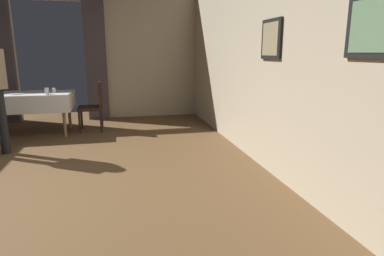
% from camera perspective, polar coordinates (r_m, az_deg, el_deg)
% --- Properties ---
extents(wall_right, '(0.16, 8.40, 3.00)m').
position_cam_1_polar(wall_right, '(3.91, 15.89, 13.22)').
color(wall_right, beige).
rests_on(wall_right, ground).
extents(wall_back, '(6.40, 0.27, 3.00)m').
position_cam_1_polar(wall_back, '(7.75, -23.35, 12.47)').
color(wall_back, beige).
rests_on(wall_back, ground).
extents(dining_table_mid, '(1.57, 0.89, 0.75)m').
position_cam_1_polar(dining_table_mid, '(6.56, -26.90, 4.58)').
color(dining_table_mid, olive).
rests_on(dining_table_mid, ground).
extents(chair_mid_right, '(0.44, 0.44, 0.93)m').
position_cam_1_polar(chair_mid_right, '(6.43, -16.56, 4.09)').
color(chair_mid_right, black).
rests_on(chair_mid_right, ground).
extents(plate_mid_a, '(0.23, 0.23, 0.01)m').
position_cam_1_polar(plate_mid_a, '(6.42, -28.23, 5.24)').
color(plate_mid_a, white).
rests_on(plate_mid_a, dining_table_mid).
extents(glass_mid_b, '(0.07, 0.07, 0.09)m').
position_cam_1_polar(glass_mid_b, '(6.40, -22.85, 6.08)').
color(glass_mid_b, silver).
rests_on(glass_mid_b, dining_table_mid).
extents(glass_mid_c, '(0.07, 0.07, 0.11)m').
position_cam_1_polar(glass_mid_c, '(6.16, -23.89, 5.88)').
color(glass_mid_c, silver).
rests_on(glass_mid_c, dining_table_mid).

